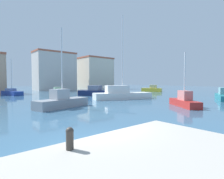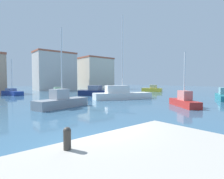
{
  "view_description": "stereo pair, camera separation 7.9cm",
  "coord_description": "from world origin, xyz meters",
  "px_view_note": "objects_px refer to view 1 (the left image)",
  "views": [
    {
      "loc": [
        -3.98,
        -5.89,
        2.73
      ],
      "look_at": [
        15.01,
        16.58,
        1.35
      ],
      "focal_mm": 28.46,
      "sensor_mm": 36.0,
      "label": 1
    },
    {
      "loc": [
        -3.92,
        -5.94,
        2.73
      ],
      "look_at": [
        15.01,
        16.58,
        1.35
      ],
      "focal_mm": 28.46,
      "sensor_mm": 36.0,
      "label": 2
    }
  ],
  "objects_px": {
    "sailboat_red_far_right": "(184,101)",
    "motorboat_yellow_distant_north": "(152,89)",
    "mooring_bollard": "(70,137)",
    "sailboat_blue_outer_mooring": "(12,92)",
    "motorboat_green_distant_east": "(58,94)",
    "sailboat_grey_behind_lamppost": "(62,101)",
    "sailboat_white_near_pier": "(121,94)",
    "motorboat_navy_center_channel": "(98,92)"
  },
  "relations": [
    {
      "from": "sailboat_grey_behind_lamppost",
      "to": "motorboat_yellow_distant_north",
      "type": "bearing_deg",
      "value": 20.62
    },
    {
      "from": "sailboat_blue_outer_mooring",
      "to": "motorboat_yellow_distant_north",
      "type": "bearing_deg",
      "value": -19.34
    },
    {
      "from": "motorboat_green_distant_east",
      "to": "motorboat_navy_center_channel",
      "type": "relative_size",
      "value": 0.77
    },
    {
      "from": "mooring_bollard",
      "to": "motorboat_navy_center_channel",
      "type": "xyz_separation_m",
      "value": [
        17.43,
        23.17,
        -0.63
      ]
    },
    {
      "from": "sailboat_blue_outer_mooring",
      "to": "sailboat_red_far_right",
      "type": "xyz_separation_m",
      "value": [
        10.84,
        -29.73,
        0.08
      ]
    },
    {
      "from": "sailboat_red_far_right",
      "to": "motorboat_navy_center_channel",
      "type": "bearing_deg",
      "value": 85.9
    },
    {
      "from": "mooring_bollard",
      "to": "sailboat_blue_outer_mooring",
      "type": "height_order",
      "value": "sailboat_blue_outer_mooring"
    },
    {
      "from": "motorboat_navy_center_channel",
      "to": "mooring_bollard",
      "type": "bearing_deg",
      "value": -126.96
    },
    {
      "from": "motorboat_green_distant_east",
      "to": "sailboat_white_near_pier",
      "type": "xyz_separation_m",
      "value": [
        6.04,
        -9.54,
        0.22
      ]
    },
    {
      "from": "sailboat_red_far_right",
      "to": "sailboat_white_near_pier",
      "type": "bearing_deg",
      "value": 88.31
    },
    {
      "from": "sailboat_grey_behind_lamppost",
      "to": "mooring_bollard",
      "type": "bearing_deg",
      "value": -113.6
    },
    {
      "from": "sailboat_red_far_right",
      "to": "motorboat_green_distant_east",
      "type": "height_order",
      "value": "sailboat_red_far_right"
    },
    {
      "from": "motorboat_yellow_distant_north",
      "to": "sailboat_white_near_pier",
      "type": "distance_m",
      "value": 21.18
    },
    {
      "from": "sailboat_grey_behind_lamppost",
      "to": "sailboat_white_near_pier",
      "type": "relative_size",
      "value": 0.64
    },
    {
      "from": "motorboat_yellow_distant_north",
      "to": "motorboat_green_distant_east",
      "type": "xyz_separation_m",
      "value": [
        -25.3,
        0.72,
        -0.1
      ]
    },
    {
      "from": "sailboat_white_near_pier",
      "to": "mooring_bollard",
      "type": "bearing_deg",
      "value": -136.53
    },
    {
      "from": "mooring_bollard",
      "to": "motorboat_navy_center_channel",
      "type": "relative_size",
      "value": 0.08
    },
    {
      "from": "motorboat_green_distant_east",
      "to": "sailboat_grey_behind_lamppost",
      "type": "bearing_deg",
      "value": -111.27
    },
    {
      "from": "motorboat_yellow_distant_north",
      "to": "motorboat_green_distant_east",
      "type": "distance_m",
      "value": 25.31
    },
    {
      "from": "mooring_bollard",
      "to": "motorboat_yellow_distant_north",
      "type": "bearing_deg",
      "value": 34.36
    },
    {
      "from": "mooring_bollard",
      "to": "motorboat_navy_center_channel",
      "type": "bearing_deg",
      "value": 53.04
    },
    {
      "from": "sailboat_grey_behind_lamppost",
      "to": "motorboat_green_distant_east",
      "type": "xyz_separation_m",
      "value": [
        4.67,
        12.0,
        -0.13
      ]
    },
    {
      "from": "sailboat_grey_behind_lamppost",
      "to": "motorboat_yellow_distant_north",
      "type": "relative_size",
      "value": 1.54
    },
    {
      "from": "motorboat_green_distant_east",
      "to": "mooring_bollard",
      "type": "bearing_deg",
      "value": -112.5
    },
    {
      "from": "mooring_bollard",
      "to": "motorboat_green_distant_east",
      "type": "relative_size",
      "value": 0.1
    },
    {
      "from": "sailboat_red_far_right",
      "to": "motorboat_yellow_distant_north",
      "type": "bearing_deg",
      "value": 44.27
    },
    {
      "from": "mooring_bollard",
      "to": "motorboat_yellow_distant_north",
      "type": "distance_m",
      "value": 43.27
    },
    {
      "from": "sailboat_red_far_right",
      "to": "sailboat_white_near_pier",
      "type": "relative_size",
      "value": 0.46
    },
    {
      "from": "sailboat_grey_behind_lamppost",
      "to": "motorboat_yellow_distant_north",
      "type": "distance_m",
      "value": 32.02
    },
    {
      "from": "sailboat_red_far_right",
      "to": "motorboat_yellow_distant_north",
      "type": "height_order",
      "value": "sailboat_red_far_right"
    },
    {
      "from": "sailboat_blue_outer_mooring",
      "to": "sailboat_white_near_pier",
      "type": "xyz_separation_m",
      "value": [
        11.14,
        -19.49,
        0.22
      ]
    },
    {
      "from": "sailboat_red_far_right",
      "to": "sailboat_blue_outer_mooring",
      "type": "bearing_deg",
      "value": 110.03
    },
    {
      "from": "motorboat_green_distant_east",
      "to": "motorboat_navy_center_channel",
      "type": "xyz_separation_m",
      "value": [
        7.02,
        -1.97,
        0.14
      ]
    },
    {
      "from": "sailboat_red_far_right",
      "to": "motorboat_green_distant_east",
      "type": "distance_m",
      "value": 20.6
    },
    {
      "from": "sailboat_grey_behind_lamppost",
      "to": "sailboat_white_near_pier",
      "type": "height_order",
      "value": "sailboat_white_near_pier"
    },
    {
      "from": "motorboat_yellow_distant_north",
      "to": "motorboat_navy_center_channel",
      "type": "height_order",
      "value": "motorboat_navy_center_channel"
    },
    {
      "from": "mooring_bollard",
      "to": "motorboat_green_distant_east",
      "type": "height_order",
      "value": "motorboat_green_distant_east"
    },
    {
      "from": "sailboat_blue_outer_mooring",
      "to": "motorboat_navy_center_channel",
      "type": "bearing_deg",
      "value": -44.53
    },
    {
      "from": "sailboat_blue_outer_mooring",
      "to": "sailboat_red_far_right",
      "type": "distance_m",
      "value": 31.65
    },
    {
      "from": "motorboat_yellow_distant_north",
      "to": "motorboat_green_distant_east",
      "type": "bearing_deg",
      "value": 178.37
    },
    {
      "from": "motorboat_green_distant_east",
      "to": "sailboat_blue_outer_mooring",
      "type": "bearing_deg",
      "value": 117.14
    },
    {
      "from": "mooring_bollard",
      "to": "sailboat_red_far_right",
      "type": "distance_m",
      "value": 17.03
    }
  ]
}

